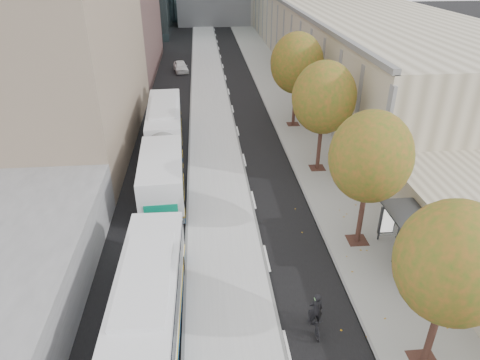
{
  "coord_description": "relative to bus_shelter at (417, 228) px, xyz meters",
  "views": [
    {
      "loc": [
        -4.7,
        -5.73,
        14.52
      ],
      "look_at": [
        -2.7,
        16.22,
        2.5
      ],
      "focal_mm": 32.0,
      "sensor_mm": 36.0,
      "label": 1
    }
  ],
  "objects": [
    {
      "name": "building_tan",
      "position": [
        9.81,
        53.04,
        1.81
      ],
      "size": [
        18.0,
        92.0,
        8.0
      ],
      "primitive_type": "cube",
      "color": "gray",
      "rests_on": "ground"
    },
    {
      "name": "cyclist",
      "position": [
        -6.06,
        -3.99,
        -1.41
      ],
      "size": [
        0.62,
        1.65,
        2.09
      ],
      "rotation": [
        0.0,
        0.0,
        0.04
      ],
      "color": "black",
      "rests_on": "ground"
    },
    {
      "name": "bus_shelter",
      "position": [
        0.0,
        0.0,
        0.0
      ],
      "size": [
        1.9,
        4.4,
        2.53
      ],
      "color": "#383A3F",
      "rests_on": "sidewalk"
    },
    {
      "name": "distant_car",
      "position": [
        -13.03,
        40.46,
        -1.49
      ],
      "size": [
        2.25,
        4.3,
        1.4
      ],
      "primitive_type": "imported",
      "rotation": [
        0.0,
        0.0,
        0.15
      ],
      "color": "white",
      "rests_on": "ground"
    },
    {
      "name": "tree_e",
      "position": [
        -2.09,
        20.04,
        3.5
      ],
      "size": [
        4.6,
        4.6,
        7.92
      ],
      "color": "#311B15",
      "rests_on": "sidewalk"
    },
    {
      "name": "tree_c",
      "position": [
        -2.09,
        2.04,
        3.06
      ],
      "size": [
        4.2,
        4.2,
        7.28
      ],
      "color": "#311B15",
      "rests_on": "sidewalk"
    },
    {
      "name": "tree_d",
      "position": [
        -2.09,
        11.04,
        3.28
      ],
      "size": [
        4.4,
        4.4,
        7.6
      ],
      "color": "#311B15",
      "rests_on": "sidewalk"
    },
    {
      "name": "sidewalk",
      "position": [
        -1.56,
        24.04,
        -2.15
      ],
      "size": [
        4.75,
        150.0,
        0.08
      ],
      "primitive_type": "cube",
      "color": "gray",
      "rests_on": "ground"
    },
    {
      "name": "bus_far",
      "position": [
        -13.41,
        13.21,
        -0.53
      ],
      "size": [
        3.45,
        18.32,
        3.04
      ],
      "rotation": [
        0.0,
        0.0,
        0.04
      ],
      "color": "silver",
      "rests_on": "ground"
    },
    {
      "name": "bus_platform",
      "position": [
        -9.56,
        24.04,
        -2.11
      ],
      "size": [
        4.25,
        150.0,
        0.15
      ],
      "primitive_type": "cube",
      "color": "#BCBCBC",
      "rests_on": "ground"
    },
    {
      "name": "tree_b",
      "position": [
        -2.09,
        -5.96,
        2.85
      ],
      "size": [
        4.0,
        4.0,
        6.97
      ],
      "color": "#311B15",
      "rests_on": "sidewalk"
    }
  ]
}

